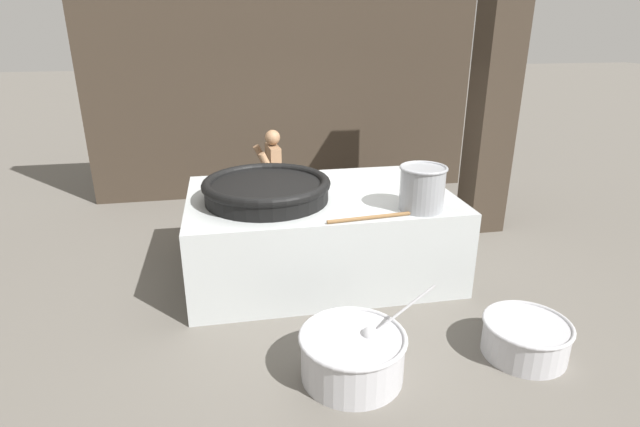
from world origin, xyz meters
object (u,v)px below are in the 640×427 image
object	(u,v)px
cook	(273,178)
prep_bowl_meat	(526,336)
prep_bowl_vegetables	(353,353)
giant_wok_near	(267,189)
stock_pot	(422,187)

from	to	relation	value
cook	prep_bowl_meat	xyz separation A→B (m)	(1.97, -3.34, -0.63)
cook	prep_bowl_vegetables	distance (m)	3.41
prep_bowl_vegetables	prep_bowl_meat	xyz separation A→B (m)	(1.64, 0.00, -0.05)
prep_bowl_vegetables	giant_wok_near	bearing A→B (deg)	105.79
giant_wok_near	prep_bowl_meat	world-z (taller)	giant_wok_near
cook	prep_bowl_meat	size ratio (longest dim) A/B	1.89
stock_pot	prep_bowl_meat	size ratio (longest dim) A/B	0.63
prep_bowl_vegetables	stock_pot	bearing A→B (deg)	50.54
giant_wok_near	prep_bowl_vegetables	world-z (taller)	giant_wok_near
prep_bowl_meat	cook	bearing A→B (deg)	120.55
giant_wok_near	stock_pot	bearing A→B (deg)	-20.69
stock_pot	prep_bowl_vegetables	size ratio (longest dim) A/B	0.42
stock_pot	cook	bearing A→B (deg)	124.18
stock_pot	prep_bowl_vegetables	world-z (taller)	stock_pot
giant_wok_near	stock_pot	distance (m)	1.72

